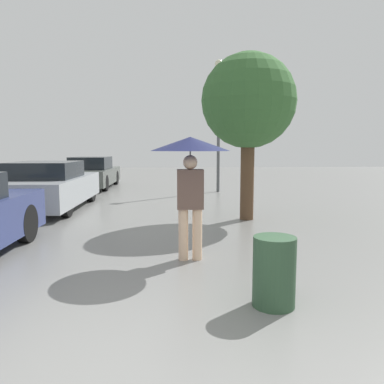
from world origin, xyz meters
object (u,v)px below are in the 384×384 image
Objects in this scene: parked_car_middle at (48,186)px; trash_bin at (274,272)px; street_lamp at (219,109)px; tree at (248,102)px; parked_car_farthest at (92,173)px; pedestrian at (190,159)px.

parked_car_middle is 5.80× the size of trash_bin.
street_lamp is at bearing 36.67° from parked_car_middle.
street_lamp reaches higher than tree.
parked_car_farthest is (-0.00, 5.48, -0.02)m from parked_car_middle.
tree reaches higher than pedestrian.
parked_car_middle is 7.89m from trash_bin.
pedestrian reaches higher than parked_car_farthest.
trash_bin is (4.45, -12.00, -0.23)m from parked_car_farthest.
street_lamp is at bearing -18.67° from parked_car_farthest.
tree is 5.34m from trash_bin.
pedestrian is at bearing -99.36° from street_lamp.
trash_bin is at bearing -93.43° from street_lamp.
trash_bin is at bearing -55.71° from parked_car_middle.
street_lamp is at bearing 86.57° from trash_bin.
tree is at bearing -54.80° from parked_car_farthest.
parked_car_middle and parked_car_farthest have the same top height.
parked_car_farthest is at bearing 109.46° from pedestrian.
parked_car_farthest is at bearing 125.20° from tree.
parked_car_middle is at bearing 161.16° from tree.
pedestrian is 0.48× the size of tree.
pedestrian is at bearing -70.54° from parked_car_farthest.
street_lamp is at bearing 90.26° from tree.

